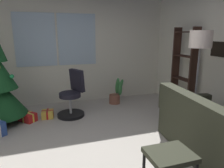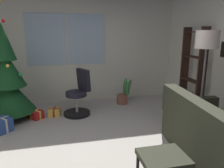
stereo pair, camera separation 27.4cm
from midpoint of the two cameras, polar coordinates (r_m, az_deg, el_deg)
The scene contains 9 objects.
ground_plane at distance 3.08m, azimuth -5.10°, elevation -21.05°, with size 4.74×5.45×0.10m, color #B6AFA4.
wall_back_with_windows at distance 5.28m, azimuth -12.54°, elevation 10.27°, with size 4.74×0.12×2.81m.
footstool at distance 2.47m, azimuth 12.25°, elevation -19.03°, with size 0.50×0.41×0.44m.
gift_box_red at distance 4.56m, azimuth -23.68°, elevation -8.27°, with size 0.38×0.39×0.18m.
gift_box_gold at distance 4.59m, azimuth -18.81°, elevation -7.80°, with size 0.25×0.26×0.16m.
office_chair at distance 4.47m, azimuth -12.52°, elevation -3.83°, with size 0.59×0.57×0.97m.
bookshelf at distance 4.69m, azimuth 17.38°, elevation 2.20°, with size 0.18×0.64×1.82m.
floor_lamp at distance 3.71m, azimuth 20.96°, elevation 9.48°, with size 0.36×0.36×1.75m.
potted_plant at distance 5.16m, azimuth -0.21°, elevation -2.59°, with size 0.42×0.37×0.67m.
Camera 1 is at (-0.67, -2.44, 1.70)m, focal length 33.53 mm.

